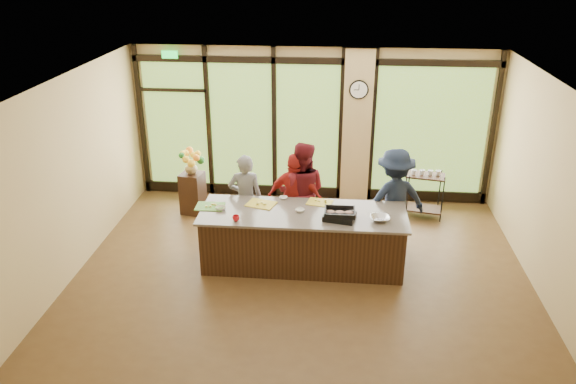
% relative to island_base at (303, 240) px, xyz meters
% --- Properties ---
extents(floor, '(7.00, 7.00, 0.00)m').
position_rel_island_base_xyz_m(floor, '(0.00, -0.30, -0.44)').
color(floor, '#50361C').
rests_on(floor, ground).
extents(ceiling, '(7.00, 7.00, 0.00)m').
position_rel_island_base_xyz_m(ceiling, '(0.00, -0.30, 2.56)').
color(ceiling, white).
rests_on(ceiling, back_wall).
extents(back_wall, '(7.00, 0.00, 7.00)m').
position_rel_island_base_xyz_m(back_wall, '(0.00, 2.70, 1.06)').
color(back_wall, tan).
rests_on(back_wall, floor).
extents(left_wall, '(0.00, 6.00, 6.00)m').
position_rel_island_base_xyz_m(left_wall, '(-3.50, -0.30, 1.06)').
color(left_wall, tan).
rests_on(left_wall, floor).
extents(right_wall, '(0.00, 6.00, 6.00)m').
position_rel_island_base_xyz_m(right_wall, '(3.50, -0.30, 1.06)').
color(right_wall, tan).
rests_on(right_wall, floor).
extents(window_wall, '(6.90, 0.12, 3.00)m').
position_rel_island_base_xyz_m(window_wall, '(0.16, 2.65, 0.95)').
color(window_wall, tan).
rests_on(window_wall, floor).
extents(island_base, '(3.10, 1.00, 0.88)m').
position_rel_island_base_xyz_m(island_base, '(0.00, 0.00, 0.00)').
color(island_base, '#311D10').
rests_on(island_base, floor).
extents(countertop, '(3.20, 1.10, 0.04)m').
position_rel_island_base_xyz_m(countertop, '(0.00, 0.00, 0.46)').
color(countertop, slate).
rests_on(countertop, island_base).
extents(wall_clock, '(0.36, 0.04, 0.36)m').
position_rel_island_base_xyz_m(wall_clock, '(0.85, 2.57, 1.81)').
color(wall_clock, black).
rests_on(wall_clock, window_wall).
extents(cook_left, '(0.61, 0.44, 1.58)m').
position_rel_island_base_xyz_m(cook_left, '(-1.02, 0.70, 0.35)').
color(cook_left, slate).
rests_on(cook_left, floor).
extents(cook_midleft, '(0.91, 0.74, 1.76)m').
position_rel_island_base_xyz_m(cook_midleft, '(-0.09, 0.87, 0.44)').
color(cook_midleft, maroon).
rests_on(cook_midleft, floor).
extents(cook_midright, '(0.98, 0.49, 1.60)m').
position_rel_island_base_xyz_m(cook_midright, '(-0.19, 0.75, 0.36)').
color(cook_midright, '#A91E1A').
rests_on(cook_midright, floor).
extents(cook_right, '(1.26, 0.96, 1.73)m').
position_rel_island_base_xyz_m(cook_right, '(1.45, 0.75, 0.42)').
color(cook_right, '#161E31').
rests_on(cook_right, floor).
extents(roasting_pan, '(0.52, 0.44, 0.08)m').
position_rel_island_base_xyz_m(roasting_pan, '(0.56, -0.18, 0.52)').
color(roasting_pan, black).
rests_on(roasting_pan, countertop).
extents(mixing_bowl, '(0.31, 0.31, 0.07)m').
position_rel_island_base_xyz_m(mixing_bowl, '(1.16, -0.18, 0.52)').
color(mixing_bowl, silver).
rests_on(mixing_bowl, countertop).
extents(cutting_board_left, '(0.45, 0.34, 0.01)m').
position_rel_island_base_xyz_m(cutting_board_left, '(-1.48, 0.07, 0.49)').
color(cutting_board_left, '#569937').
rests_on(cutting_board_left, countertop).
extents(cutting_board_center, '(0.52, 0.44, 0.01)m').
position_rel_island_base_xyz_m(cutting_board_center, '(-0.69, 0.23, 0.49)').
color(cutting_board_center, gold).
rests_on(cutting_board_center, countertop).
extents(cutting_board_right, '(0.44, 0.37, 0.01)m').
position_rel_island_base_xyz_m(cutting_board_right, '(0.24, 0.38, 0.49)').
color(cutting_board_right, gold).
rests_on(cutting_board_right, countertop).
extents(prep_bowl_near, '(0.21, 0.21, 0.05)m').
position_rel_island_base_xyz_m(prep_bowl_near, '(-1.29, -0.03, 0.51)').
color(prep_bowl_near, silver).
rests_on(prep_bowl_near, countertop).
extents(prep_bowl_mid, '(0.19, 0.19, 0.04)m').
position_rel_island_base_xyz_m(prep_bowl_mid, '(-0.05, 0.02, 0.50)').
color(prep_bowl_mid, silver).
rests_on(prep_bowl_mid, countertop).
extents(prep_bowl_far, '(0.14, 0.14, 0.03)m').
position_rel_island_base_xyz_m(prep_bowl_far, '(-0.36, 0.48, 0.50)').
color(prep_bowl_far, silver).
rests_on(prep_bowl_far, countertop).
extents(red_ramekin, '(0.11, 0.11, 0.08)m').
position_rel_island_base_xyz_m(red_ramekin, '(-0.98, -0.38, 0.52)').
color(red_ramekin, red).
rests_on(red_ramekin, countertop).
extents(flower_stand, '(0.47, 0.47, 0.80)m').
position_rel_island_base_xyz_m(flower_stand, '(-2.21, 1.73, -0.04)').
color(flower_stand, '#311D10').
rests_on(flower_stand, floor).
extents(flower_vase, '(0.24, 0.24, 0.25)m').
position_rel_island_base_xyz_m(flower_vase, '(-2.21, 1.73, 0.48)').
color(flower_vase, olive).
rests_on(flower_vase, flower_stand).
extents(bar_cart, '(0.76, 0.52, 0.95)m').
position_rel_island_base_xyz_m(bar_cart, '(2.12, 1.91, 0.13)').
color(bar_cart, '#311D10').
rests_on(bar_cart, floor).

